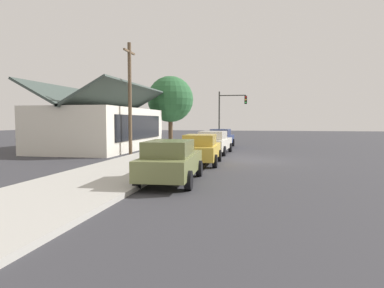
{
  "coord_description": "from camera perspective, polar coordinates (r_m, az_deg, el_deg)",
  "views": [
    {
      "loc": [
        -19.92,
        -0.44,
        2.31
      ],
      "look_at": [
        -0.96,
        3.39,
        0.97
      ],
      "focal_mm": 31.67,
      "sensor_mm": 36.0,
      "label": 1
    }
  ],
  "objects": [
    {
      "name": "utility_pole_wooden",
      "position": [
        23.34,
        -10.42,
        7.86
      ],
      "size": [
        1.8,
        0.24,
        7.5
      ],
      "color": "brown",
      "rests_on": "ground"
    },
    {
      "name": "traffic_light_main",
      "position": [
        33.82,
        6.4,
        5.92
      ],
      "size": [
        0.37,
        2.79,
        5.2
      ],
      "color": "#383833",
      "rests_on": "ground"
    },
    {
      "name": "car_ivory",
      "position": [
        23.69,
        3.75,
        0.32
      ],
      "size": [
        4.98,
        2.22,
        1.59
      ],
      "rotation": [
        0.0,
        0.0,
        -0.05
      ],
      "color": "silver",
      "rests_on": "ground"
    },
    {
      "name": "sidewalk_curb",
      "position": [
        20.94,
        -5.41,
        -2.18
      ],
      "size": [
        60.0,
        4.2,
        0.16
      ],
      "primitive_type": "cube",
      "color": "#B2AFA8",
      "rests_on": "ground"
    },
    {
      "name": "storefront_building",
      "position": [
        28.11,
        -14.81,
        2.75
      ],
      "size": [
        12.49,
        6.67,
        5.11
      ],
      "color": "silver",
      "rests_on": "ground"
    },
    {
      "name": "car_mustard",
      "position": [
        17.9,
        1.52,
        -0.85
      ],
      "size": [
        4.39,
        2.07,
        1.59
      ],
      "rotation": [
        0.0,
        0.0,
        0.04
      ],
      "color": "gold",
      "rests_on": "ground"
    },
    {
      "name": "car_olive",
      "position": [
        12.65,
        -3.56,
        -2.85
      ],
      "size": [
        4.72,
        2.15,
        1.59
      ],
      "rotation": [
        0.0,
        0.0,
        0.05
      ],
      "color": "olive",
      "rests_on": "ground"
    },
    {
      "name": "shade_tree",
      "position": [
        34.83,
        -3.66,
        7.51
      ],
      "size": [
        4.67,
        4.67,
        6.83
      ],
      "color": "brown",
      "rests_on": "ground"
    },
    {
      "name": "ground_plane",
      "position": [
        20.06,
        10.11,
        -2.73
      ],
      "size": [
        120.0,
        120.0,
        0.0
      ],
      "primitive_type": "plane",
      "color": "#38383D"
    },
    {
      "name": "fire_hydrant_red",
      "position": [
        18.88,
        -2.85,
        -1.57
      ],
      "size": [
        0.22,
        0.22,
        0.71
      ],
      "color": "red",
      "rests_on": "sidewalk_curb"
    },
    {
      "name": "car_navy",
      "position": [
        29.48,
        4.94,
        1.02
      ],
      "size": [
        4.61,
        2.06,
        1.59
      ],
      "rotation": [
        0.0,
        0.0,
        -0.04
      ],
      "color": "navy",
      "rests_on": "ground"
    }
  ]
}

